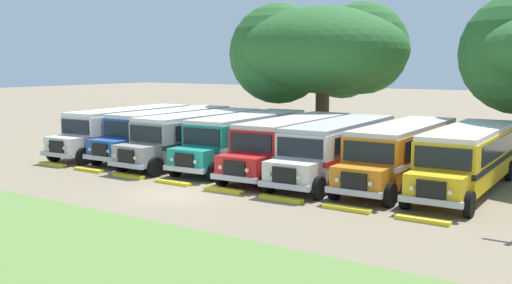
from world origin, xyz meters
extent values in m
plane|color=#84755B|center=(0.00, 0.00, 0.00)|extent=(220.00, 220.00, 0.00)
cube|color=olive|center=(0.00, -8.24, 0.00)|extent=(80.00, 8.87, 0.01)
cube|color=silver|center=(-10.71, 7.78, 1.55)|extent=(3.01, 9.33, 2.10)
cube|color=maroon|center=(-10.71, 7.78, 1.38)|extent=(3.04, 9.35, 0.24)
cube|color=black|center=(-9.46, 8.15, 2.05)|extent=(0.49, 7.99, 0.80)
cube|color=black|center=(-11.99, 8.00, 2.05)|extent=(0.49, 7.99, 0.80)
cube|color=silver|center=(-10.71, 7.78, 2.71)|extent=(2.93, 9.22, 0.22)
cube|color=silver|center=(-10.41, 2.48, 1.02)|extent=(2.27, 1.52, 1.05)
cube|color=black|center=(-10.37, 1.75, 1.05)|extent=(1.10, 0.16, 0.70)
cube|color=#B7B7BC|center=(-10.37, 1.71, 0.62)|extent=(2.41, 0.33, 0.24)
cube|color=black|center=(-10.45, 3.15, 2.05)|extent=(2.20, 0.18, 0.84)
cube|color=maroon|center=(-10.97, 12.39, 1.45)|extent=(0.90, 0.11, 1.30)
sphere|color=#EAE5C6|center=(-9.67, 1.73, 1.05)|extent=(0.20, 0.20, 0.20)
sphere|color=#EAE5C6|center=(-11.06, 1.66, 1.05)|extent=(0.20, 0.20, 0.20)
cylinder|color=black|center=(-9.22, 2.65, 0.50)|extent=(0.34, 1.01, 1.00)
cylinder|color=black|center=(-11.61, 2.52, 0.50)|extent=(0.34, 1.01, 1.00)
cylinder|color=black|center=(-9.68, 10.84, 0.50)|extent=(0.34, 1.01, 1.00)
cylinder|color=black|center=(-12.07, 10.70, 0.50)|extent=(0.34, 1.01, 1.00)
cube|color=#23519E|center=(-7.64, 8.33, 1.55)|extent=(2.82, 9.28, 2.10)
cube|color=silver|center=(-7.64, 8.33, 1.38)|extent=(2.86, 9.30, 0.24)
cube|color=black|center=(-6.38, 8.67, 2.05)|extent=(0.32, 8.00, 0.80)
cube|color=black|center=(-8.92, 8.58, 2.05)|extent=(0.32, 8.00, 0.80)
cube|color=silver|center=(-7.64, 8.33, 2.71)|extent=(2.74, 9.18, 0.22)
cube|color=#23519E|center=(-7.45, 3.03, 1.02)|extent=(2.25, 1.48, 1.05)
cube|color=black|center=(-7.42, 2.29, 1.05)|extent=(1.10, 0.14, 0.70)
cube|color=#B7B7BC|center=(-7.42, 2.25, 0.62)|extent=(2.41, 0.28, 0.24)
cube|color=black|center=(-7.47, 3.70, 2.05)|extent=(2.20, 0.14, 0.84)
cube|color=silver|center=(-7.80, 12.94, 1.45)|extent=(0.90, 0.09, 1.30)
sphere|color=#EAE5C6|center=(-6.72, 2.27, 1.05)|extent=(0.20, 0.20, 0.20)
sphere|color=#EAE5C6|center=(-8.12, 2.22, 1.05)|extent=(0.20, 0.20, 0.20)
cylinder|color=black|center=(-6.25, 3.17, 0.50)|extent=(0.32, 1.01, 1.00)
cylinder|color=black|center=(-8.65, 3.09, 0.50)|extent=(0.32, 1.01, 1.00)
cylinder|color=black|center=(-6.54, 11.37, 0.50)|extent=(0.32, 1.01, 1.00)
cylinder|color=black|center=(-8.94, 11.28, 0.50)|extent=(0.32, 1.01, 1.00)
cube|color=#9E9993|center=(-4.65, 7.57, 1.55)|extent=(2.54, 9.21, 2.10)
cube|color=#282828|center=(-4.65, 7.57, 1.38)|extent=(2.57, 9.23, 0.24)
cube|color=black|center=(-3.38, 7.87, 2.05)|extent=(0.07, 8.00, 0.80)
cube|color=black|center=(-5.92, 7.86, 2.05)|extent=(0.07, 8.00, 0.80)
cube|color=silver|center=(-4.65, 7.57, 2.71)|extent=(2.46, 9.11, 0.22)
cube|color=#9E9993|center=(-4.62, 2.27, 1.02)|extent=(2.21, 1.41, 1.05)
cube|color=black|center=(-4.62, 1.53, 1.05)|extent=(1.10, 0.10, 0.70)
cube|color=#B7B7BC|center=(-4.62, 1.49, 0.62)|extent=(2.40, 0.21, 0.24)
cube|color=black|center=(-4.63, 2.94, 2.05)|extent=(2.20, 0.07, 0.84)
cube|color=#282828|center=(-4.67, 12.19, 1.45)|extent=(0.90, 0.06, 1.30)
sphere|color=#EAE5C6|center=(-3.92, 1.48, 1.05)|extent=(0.20, 0.20, 0.20)
sphere|color=#EAE5C6|center=(-5.32, 1.47, 1.05)|extent=(0.20, 0.20, 0.20)
cylinder|color=black|center=(-3.42, 2.37, 0.50)|extent=(0.28, 1.00, 1.00)
cylinder|color=black|center=(-5.82, 2.36, 0.50)|extent=(0.28, 1.00, 1.00)
cylinder|color=black|center=(-3.46, 10.57, 0.50)|extent=(0.28, 1.00, 1.00)
cylinder|color=black|center=(-5.86, 10.56, 0.50)|extent=(0.28, 1.00, 1.00)
cube|color=teal|center=(-1.74, 8.27, 1.55)|extent=(3.02, 9.33, 2.10)
cube|color=white|center=(-1.74, 8.27, 1.38)|extent=(3.05, 9.35, 0.24)
cube|color=black|center=(-0.49, 8.64, 2.05)|extent=(0.50, 7.99, 0.80)
cube|color=black|center=(-3.03, 8.49, 2.05)|extent=(0.50, 7.99, 0.80)
cube|color=silver|center=(-1.74, 8.27, 2.71)|extent=(2.94, 9.22, 0.22)
cube|color=teal|center=(-1.44, 2.98, 1.02)|extent=(2.28, 1.52, 1.05)
cube|color=black|center=(-1.40, 2.24, 1.05)|extent=(1.10, 0.16, 0.70)
cube|color=#B7B7BC|center=(-1.39, 2.20, 0.62)|extent=(2.41, 0.34, 0.24)
cube|color=black|center=(-1.48, 3.64, 2.05)|extent=(2.20, 0.19, 0.84)
cube|color=white|center=(-2.00, 12.88, 1.45)|extent=(0.90, 0.11, 1.30)
sphere|color=#EAE5C6|center=(-0.70, 2.23, 1.05)|extent=(0.20, 0.20, 0.20)
sphere|color=#EAE5C6|center=(-2.09, 2.15, 1.05)|extent=(0.20, 0.20, 0.20)
cylinder|color=black|center=(-0.25, 3.14, 0.50)|extent=(0.34, 1.01, 1.00)
cylinder|color=black|center=(-2.64, 3.01, 0.50)|extent=(0.34, 1.01, 1.00)
cylinder|color=black|center=(-0.71, 11.33, 0.50)|extent=(0.34, 1.01, 1.00)
cylinder|color=black|center=(-3.11, 11.19, 0.50)|extent=(0.34, 1.01, 1.00)
cube|color=red|center=(1.58, 7.83, 1.55)|extent=(3.00, 9.32, 2.10)
cube|color=white|center=(1.58, 7.83, 1.38)|extent=(3.03, 9.35, 0.24)
cube|color=black|center=(2.83, 8.20, 2.05)|extent=(0.48, 7.99, 0.80)
cube|color=black|center=(0.29, 8.06, 2.05)|extent=(0.48, 7.99, 0.80)
cube|color=beige|center=(1.58, 7.83, 2.71)|extent=(2.92, 9.22, 0.22)
cube|color=red|center=(1.87, 2.54, 1.02)|extent=(2.27, 1.52, 1.05)
cube|color=black|center=(1.91, 1.80, 1.05)|extent=(1.10, 0.16, 0.70)
cube|color=#B7B7BC|center=(1.91, 1.76, 0.62)|extent=(2.41, 0.33, 0.24)
cube|color=black|center=(1.83, 3.21, 2.05)|extent=(2.20, 0.18, 0.84)
cube|color=white|center=(1.32, 12.44, 1.45)|extent=(0.90, 0.11, 1.30)
sphere|color=#EAE5C6|center=(2.61, 1.79, 1.05)|extent=(0.20, 0.20, 0.20)
sphere|color=#EAE5C6|center=(1.21, 1.71, 1.05)|extent=(0.20, 0.20, 0.20)
cylinder|color=black|center=(3.06, 2.70, 0.50)|extent=(0.33, 1.01, 1.00)
cylinder|color=black|center=(0.66, 2.57, 0.50)|extent=(0.33, 1.01, 1.00)
cylinder|color=black|center=(2.61, 10.89, 0.50)|extent=(0.33, 1.01, 1.00)
cylinder|color=black|center=(0.21, 10.76, 0.50)|extent=(0.33, 1.01, 1.00)
cube|color=silver|center=(4.28, 7.65, 1.55)|extent=(2.99, 9.32, 2.10)
cube|color=red|center=(4.28, 7.65, 1.38)|extent=(3.03, 9.34, 0.24)
cube|color=black|center=(5.53, 8.02, 2.05)|extent=(0.47, 7.99, 0.80)
cube|color=black|center=(3.00, 7.88, 2.05)|extent=(0.47, 7.99, 0.80)
cube|color=#B2B2B7|center=(4.28, 7.65, 2.71)|extent=(2.91, 9.22, 0.22)
cube|color=silver|center=(4.57, 2.36, 1.02)|extent=(2.27, 1.52, 1.05)
cube|color=black|center=(4.61, 1.62, 1.05)|extent=(1.10, 0.16, 0.70)
cube|color=#B7B7BC|center=(4.61, 1.58, 0.62)|extent=(2.41, 0.33, 0.24)
cube|color=black|center=(4.53, 3.03, 2.05)|extent=(2.20, 0.18, 0.84)
cube|color=red|center=(4.03, 12.26, 1.45)|extent=(0.90, 0.11, 1.30)
sphere|color=#EAE5C6|center=(5.31, 1.61, 1.05)|extent=(0.20, 0.20, 0.20)
sphere|color=#EAE5C6|center=(3.91, 1.53, 1.05)|extent=(0.20, 0.20, 0.20)
cylinder|color=black|center=(5.76, 2.52, 0.50)|extent=(0.33, 1.01, 1.00)
cylinder|color=black|center=(3.37, 2.39, 0.50)|extent=(0.33, 1.01, 1.00)
cylinder|color=black|center=(5.32, 10.71, 0.50)|extent=(0.33, 1.01, 1.00)
cylinder|color=black|center=(2.92, 10.58, 0.50)|extent=(0.33, 1.01, 1.00)
cube|color=orange|center=(7.40, 8.16, 1.55)|extent=(2.71, 9.25, 2.10)
cube|color=white|center=(7.40, 8.16, 1.38)|extent=(2.74, 9.27, 0.24)
cube|color=black|center=(8.66, 8.48, 2.05)|extent=(0.22, 8.00, 0.80)
cube|color=black|center=(6.12, 8.43, 2.05)|extent=(0.22, 8.00, 0.80)
cube|color=beige|center=(7.40, 8.16, 2.71)|extent=(2.62, 9.15, 0.22)
cube|color=orange|center=(7.52, 2.86, 1.02)|extent=(2.23, 1.45, 1.05)
cube|color=black|center=(7.54, 2.12, 1.05)|extent=(1.10, 0.12, 0.70)
cube|color=#B7B7BC|center=(7.54, 2.08, 0.62)|extent=(2.40, 0.25, 0.24)
cube|color=black|center=(7.50, 3.53, 2.05)|extent=(2.20, 0.11, 0.84)
cube|color=white|center=(7.30, 12.77, 1.45)|extent=(0.90, 0.08, 1.30)
sphere|color=#EAE5C6|center=(8.24, 2.08, 1.05)|extent=(0.20, 0.20, 0.20)
sphere|color=#EAE5C6|center=(6.84, 2.05, 1.05)|extent=(0.20, 0.20, 0.20)
cylinder|color=black|center=(8.72, 2.98, 0.50)|extent=(0.30, 1.01, 1.00)
cylinder|color=black|center=(6.32, 2.93, 0.50)|extent=(0.30, 1.01, 1.00)
cylinder|color=black|center=(8.53, 11.18, 0.50)|extent=(0.30, 1.01, 1.00)
cylinder|color=black|center=(6.13, 11.13, 0.50)|extent=(0.30, 1.01, 1.00)
cube|color=yellow|center=(10.41, 8.31, 1.55)|extent=(2.73, 9.26, 2.10)
cube|color=black|center=(10.41, 8.31, 1.38)|extent=(2.76, 9.28, 0.24)
cube|color=black|center=(11.67, 8.64, 2.05)|extent=(0.24, 8.00, 0.80)
cube|color=black|center=(9.13, 8.58, 2.05)|extent=(0.24, 8.00, 0.80)
cube|color=silver|center=(10.41, 8.31, 2.71)|extent=(2.64, 9.16, 0.22)
cube|color=yellow|center=(10.54, 3.01, 1.02)|extent=(2.23, 1.45, 1.05)
cube|color=black|center=(10.55, 2.27, 1.05)|extent=(1.10, 0.13, 0.70)
cube|color=#B7B7BC|center=(10.56, 2.23, 0.62)|extent=(2.40, 0.26, 0.24)
cube|color=black|center=(10.52, 3.68, 2.05)|extent=(2.20, 0.11, 0.84)
cube|color=black|center=(10.29, 12.93, 1.45)|extent=(0.90, 0.08, 1.30)
sphere|color=#EAE5C6|center=(11.26, 2.24, 1.05)|extent=(0.20, 0.20, 0.20)
sphere|color=#EAE5C6|center=(9.86, 2.20, 1.05)|extent=(0.20, 0.20, 0.20)
cylinder|color=black|center=(11.73, 3.14, 0.50)|extent=(0.30, 1.01, 1.00)
cylinder|color=black|center=(9.33, 3.08, 0.50)|extent=(0.30, 1.01, 1.00)
cylinder|color=black|center=(11.53, 11.34, 0.50)|extent=(0.30, 1.01, 1.00)
cylinder|color=black|center=(9.13, 11.28, 0.50)|extent=(0.30, 1.01, 1.00)
cube|color=yellow|center=(-10.52, 1.55, 0.07)|extent=(2.00, 0.36, 0.15)
cube|color=yellow|center=(-7.52, 1.55, 0.07)|extent=(2.00, 0.36, 0.15)
cube|color=yellow|center=(-4.51, 1.55, 0.07)|extent=(2.00, 0.36, 0.15)
cube|color=yellow|center=(-1.50, 1.55, 0.07)|extent=(2.00, 0.36, 0.15)
cube|color=yellow|center=(1.50, 1.55, 0.07)|extent=(2.00, 0.36, 0.15)
cube|color=yellow|center=(4.51, 1.55, 0.07)|extent=(2.00, 0.36, 0.15)
cube|color=yellow|center=(7.52, 1.55, 0.07)|extent=(2.00, 0.36, 0.15)
cube|color=yellow|center=(10.52, 1.55, 0.07)|extent=(2.00, 0.36, 0.15)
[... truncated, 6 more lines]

